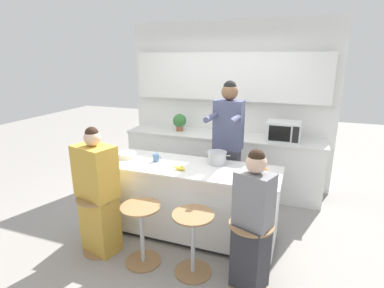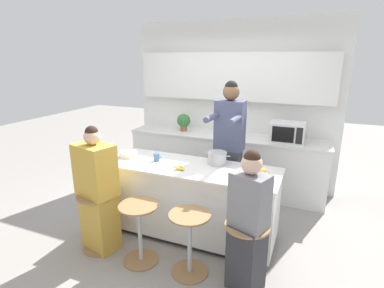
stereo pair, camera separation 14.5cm
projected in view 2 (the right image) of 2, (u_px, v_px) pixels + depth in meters
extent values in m
plane|color=gray|center=(190.00, 233.00, 3.77)|extent=(16.00, 16.00, 0.00)
cube|color=silver|center=(232.00, 105.00, 5.01)|extent=(3.42, 0.06, 2.70)
cube|color=white|center=(232.00, 77.00, 4.78)|extent=(3.15, 0.16, 0.75)
cube|color=white|center=(225.00, 163.00, 4.95)|extent=(3.15, 0.61, 0.89)
cube|color=silver|center=(226.00, 136.00, 4.82)|extent=(3.18, 0.64, 0.03)
cube|color=black|center=(190.00, 231.00, 3.76)|extent=(1.98, 0.61, 0.06)
cube|color=white|center=(190.00, 199.00, 3.64)|extent=(2.06, 0.69, 0.80)
cube|color=silver|center=(190.00, 167.00, 3.52)|extent=(2.10, 0.73, 0.03)
cylinder|color=#997047|center=(101.00, 247.00, 3.47)|extent=(0.38, 0.38, 0.01)
cylinder|color=#B7BABC|center=(98.00, 222.00, 3.38)|extent=(0.04, 0.04, 0.63)
cylinder|color=#997047|center=(96.00, 196.00, 3.29)|extent=(0.41, 0.41, 0.02)
cylinder|color=#997047|center=(141.00, 259.00, 3.25)|extent=(0.38, 0.38, 0.01)
cylinder|color=#B7BABC|center=(140.00, 233.00, 3.16)|extent=(0.04, 0.04, 0.63)
cylinder|color=#997047|center=(138.00, 206.00, 3.07)|extent=(0.41, 0.41, 0.02)
cylinder|color=#997047|center=(190.00, 271.00, 3.08)|extent=(0.38, 0.38, 0.01)
cylinder|color=#B7BABC|center=(190.00, 244.00, 2.99)|extent=(0.04, 0.04, 0.63)
cylinder|color=#997047|center=(190.00, 215.00, 2.89)|extent=(0.41, 0.41, 0.02)
cylinder|color=#997047|center=(244.00, 285.00, 2.89)|extent=(0.38, 0.38, 0.01)
cylinder|color=#B7BABC|center=(245.00, 257.00, 2.80)|extent=(0.04, 0.04, 0.63)
cylinder|color=#997047|center=(247.00, 226.00, 2.71)|extent=(0.41, 0.41, 0.02)
cube|color=#383842|center=(228.00, 184.00, 4.02)|extent=(0.32, 0.23, 0.97)
cube|color=#474C6B|center=(230.00, 125.00, 3.79)|extent=(0.37, 0.23, 0.63)
cylinder|color=#474C6B|center=(211.00, 118.00, 3.56)|extent=(0.08, 0.35, 0.07)
cylinder|color=#474C6B|center=(235.00, 120.00, 3.45)|extent=(0.08, 0.35, 0.07)
sphere|color=brown|center=(231.00, 92.00, 3.68)|extent=(0.21, 0.21, 0.21)
sphere|color=black|center=(231.00, 87.00, 3.66)|extent=(0.17, 0.17, 0.16)
cube|color=gold|center=(100.00, 221.00, 3.40)|extent=(0.46, 0.36, 0.67)
cube|color=gold|center=(95.00, 170.00, 3.23)|extent=(0.50, 0.39, 0.57)
sphere|color=#DBB293|center=(92.00, 137.00, 3.12)|extent=(0.21, 0.21, 0.17)
sphere|color=black|center=(92.00, 132.00, 3.11)|extent=(0.17, 0.17, 0.14)
cube|color=#333338|center=(246.00, 258.00, 2.78)|extent=(0.36, 0.35, 0.67)
cube|color=slate|center=(250.00, 201.00, 2.62)|extent=(0.38, 0.32, 0.50)
sphere|color=#DBB293|center=(252.00, 164.00, 2.52)|extent=(0.24, 0.24, 0.18)
sphere|color=black|center=(252.00, 158.00, 2.51)|extent=(0.19, 0.19, 0.15)
cylinder|color=#B7BABC|center=(217.00, 158.00, 3.56)|extent=(0.22, 0.22, 0.14)
cylinder|color=#B7BABC|center=(217.00, 152.00, 3.54)|extent=(0.23, 0.23, 0.01)
cylinder|color=#B7BABC|center=(207.00, 153.00, 3.60)|extent=(0.05, 0.01, 0.01)
cylinder|color=#B7BABC|center=(228.00, 156.00, 3.50)|extent=(0.05, 0.01, 0.01)
cylinder|color=silver|center=(128.00, 154.00, 3.84)|extent=(0.23, 0.23, 0.07)
cylinder|color=#4C7099|center=(156.00, 157.00, 3.68)|extent=(0.07, 0.07, 0.10)
torus|color=#4C7099|center=(160.00, 157.00, 3.66)|extent=(0.04, 0.01, 0.04)
cylinder|color=orange|center=(263.00, 173.00, 3.21)|extent=(0.07, 0.07, 0.08)
torus|color=orange|center=(267.00, 173.00, 3.19)|extent=(0.04, 0.01, 0.04)
ellipsoid|color=yellow|center=(178.00, 168.00, 3.37)|extent=(0.12, 0.05, 0.05)
ellipsoid|color=yellow|center=(177.00, 167.00, 3.41)|extent=(0.09, 0.12, 0.05)
ellipsoid|color=yellow|center=(182.00, 168.00, 3.39)|extent=(0.11, 0.11, 0.05)
cube|color=white|center=(287.00, 132.00, 4.39)|extent=(0.49, 0.35, 0.29)
cube|color=black|center=(283.00, 135.00, 4.25)|extent=(0.30, 0.01, 0.22)
cube|color=black|center=(299.00, 136.00, 4.17)|extent=(0.09, 0.01, 0.24)
cylinder|color=#93563D|center=(184.00, 128.00, 5.08)|extent=(0.12, 0.12, 0.08)
sphere|color=#387538|center=(184.00, 120.00, 5.04)|extent=(0.23, 0.23, 0.23)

